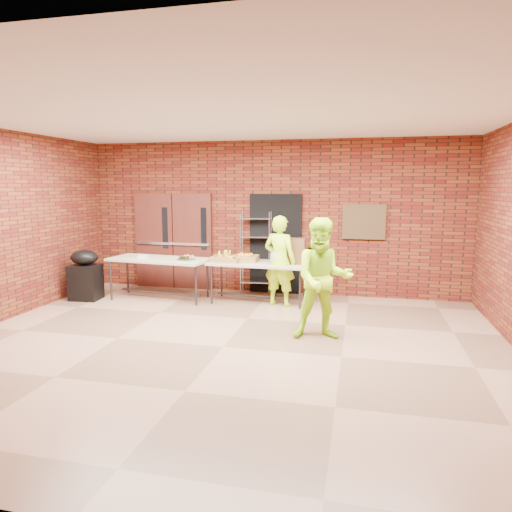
{
  "coord_description": "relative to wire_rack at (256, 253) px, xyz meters",
  "views": [
    {
      "loc": [
        1.85,
        -5.92,
        2.26
      ],
      "look_at": [
        0.15,
        1.4,
        1.1
      ],
      "focal_mm": 32.0,
      "sensor_mm": 36.0,
      "label": 1
    }
  ],
  "objects": [
    {
      "name": "cup_stack_mid",
      "position": [
        0.65,
        -0.94,
        0.04
      ],
      "size": [
        0.08,
        0.08,
        0.24
      ],
      "primitive_type": "cylinder",
      "color": "silver",
      "rests_on": "table_right"
    },
    {
      "name": "basket_apples",
      "position": [
        -0.33,
        -0.87,
        -0.02
      ],
      "size": [
        0.4,
        0.31,
        0.12
      ],
      "color": "#A27C41",
      "rests_on": "table_right"
    },
    {
      "name": "table_left",
      "position": [
        -1.77,
        -0.91,
        -0.11
      ],
      "size": [
        2.09,
        1.05,
        0.83
      ],
      "rotation": [
        0.0,
        0.0,
        -0.11
      ],
      "color": "tan",
      "rests_on": "room"
    },
    {
      "name": "coffee_dispenser",
      "position": [
        0.94,
        -0.68,
        0.16
      ],
      "size": [
        0.36,
        0.33,
        0.48
      ],
      "primitive_type": "cube",
      "color": "brown",
      "rests_on": "table_right"
    },
    {
      "name": "bronze_plaque",
      "position": [
        2.2,
        0.13,
        0.68
      ],
      "size": [
        0.85,
        0.04,
        0.7
      ],
      "primitive_type": "cube",
      "color": "#452E1B",
      "rests_on": "room"
    },
    {
      "name": "volunteer_man",
      "position": [
        1.62,
        -2.6,
        0.04
      ],
      "size": [
        0.99,
        0.84,
        1.8
      ],
      "primitive_type": "imported",
      "rotation": [
        0.0,
        0.0,
        0.19
      ],
      "color": "#B5F51B",
      "rests_on": "room"
    },
    {
      "name": "table_right",
      "position": [
        0.23,
        -0.74,
        -0.14
      ],
      "size": [
        1.98,
        0.93,
        0.79
      ],
      "rotation": [
        0.0,
        0.0,
        -0.07
      ],
      "color": "tan",
      "rests_on": "room"
    },
    {
      "name": "cup_stack_front",
      "position": [
        0.58,
        -0.9,
        0.04
      ],
      "size": [
        0.08,
        0.08,
        0.23
      ],
      "primitive_type": "cylinder",
      "color": "silver",
      "rests_on": "table_right"
    },
    {
      "name": "napkin_box",
      "position": [
        -2.11,
        -0.94,
        -0.01
      ],
      "size": [
        0.19,
        0.13,
        0.06
      ],
      "primitive_type": "cube",
      "color": "silver",
      "rests_on": "table_left"
    },
    {
      "name": "room",
      "position": [
        0.3,
        -3.32,
        0.73
      ],
      "size": [
        8.08,
        7.08,
        3.28
      ],
      "color": "brown",
      "rests_on": "ground"
    },
    {
      "name": "covered_grill",
      "position": [
        -3.2,
        -1.3,
        -0.36
      ],
      "size": [
        0.59,
        0.51,
        1.01
      ],
      "rotation": [
        0.0,
        0.0,
        0.09
      ],
      "color": "black",
      "rests_on": "room"
    },
    {
      "name": "basket_bananas",
      "position": [
        -0.45,
        -0.78,
        -0.01
      ],
      "size": [
        0.45,
        0.35,
        0.14
      ],
      "color": "#A27C41",
      "rests_on": "table_right"
    },
    {
      "name": "wire_rack",
      "position": [
        0.0,
        0.0,
        0.0
      ],
      "size": [
        0.65,
        0.27,
        1.73
      ],
      "primitive_type": null,
      "rotation": [
        0.0,
        0.0,
        0.09
      ],
      "color": "silver",
      "rests_on": "room"
    },
    {
      "name": "cup_stack_back",
      "position": [
        0.51,
        -0.73,
        0.05
      ],
      "size": [
        0.08,
        0.08,
        0.25
      ],
      "primitive_type": "cylinder",
      "color": "silver",
      "rests_on": "table_right"
    },
    {
      "name": "muffin_tray",
      "position": [
        -1.19,
        -0.95,
        0.0
      ],
      "size": [
        0.36,
        0.36,
        0.09
      ],
      "color": "#155220",
      "rests_on": "table_left"
    },
    {
      "name": "volunteer_woman",
      "position": [
        0.67,
        -0.88,
        -0.01
      ],
      "size": [
        0.71,
        0.56,
        1.72
      ],
      "primitive_type": "imported",
      "rotation": [
        0.0,
        0.0,
        2.87
      ],
      "color": "#B5F51B",
      "rests_on": "room"
    },
    {
      "name": "dark_doorway",
      "position": [
        0.4,
        0.14,
        0.18
      ],
      "size": [
        1.1,
        0.06,
        2.1
      ],
      "primitive_type": "cube",
      "color": "black",
      "rests_on": "room"
    },
    {
      "name": "basket_oranges",
      "position": [
        -0.05,
        -0.67,
        -0.01
      ],
      "size": [
        0.48,
        0.37,
        0.15
      ],
      "color": "#A27C41",
      "rests_on": "table_right"
    },
    {
      "name": "double_doors",
      "position": [
        -1.9,
        0.12,
        0.19
      ],
      "size": [
        1.78,
        0.12,
        2.1
      ],
      "color": "#491E14",
      "rests_on": "room"
    }
  ]
}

